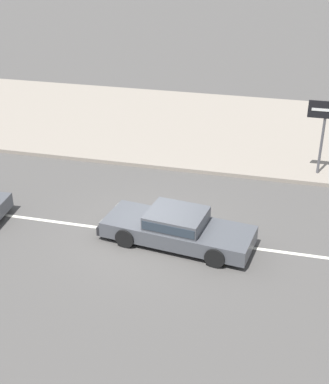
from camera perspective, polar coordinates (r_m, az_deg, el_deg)
name	(u,v)px	position (r m, az deg, el deg)	size (l,w,h in m)	color
ground_plane	(153,235)	(16.82, -1.23, -4.59)	(160.00, 160.00, 0.00)	#4C4947
lane_centre_stripe	(153,235)	(16.82, -1.23, -4.58)	(50.40, 0.14, 0.01)	silver
kerb_strip	(207,127)	(25.42, 4.58, 6.94)	(68.00, 10.00, 0.15)	gray
sedan_dark_grey_0	(177,227)	(16.17, 1.33, -3.80)	(4.82, 2.19, 1.06)	#47494F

